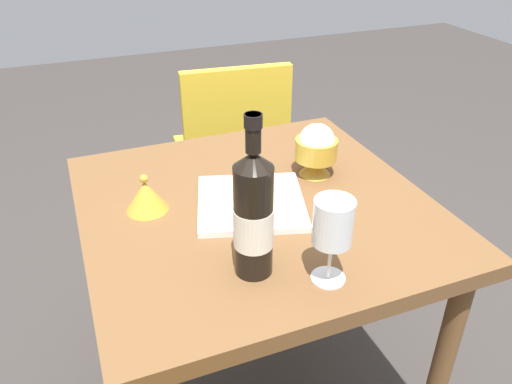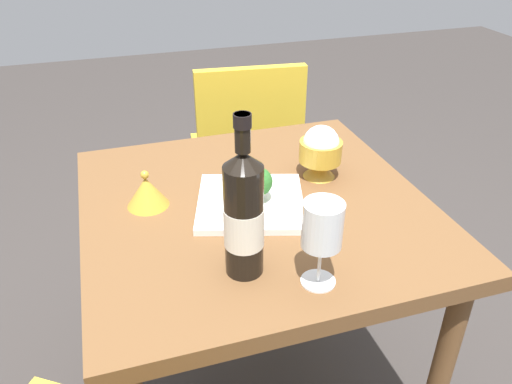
{
  "view_description": "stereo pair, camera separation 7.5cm",
  "coord_description": "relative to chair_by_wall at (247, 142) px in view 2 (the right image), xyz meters",
  "views": [
    {
      "loc": [
        0.97,
        -0.38,
        1.39
      ],
      "look_at": [
        0.0,
        0.0,
        0.76
      ],
      "focal_mm": 35.64,
      "sensor_mm": 36.0,
      "label": 1
    },
    {
      "loc": [
        0.99,
        -0.31,
        1.39
      ],
      "look_at": [
        0.0,
        0.0,
        0.76
      ],
      "focal_mm": 35.64,
      "sensor_mm": 36.0,
      "label": 2
    }
  ],
  "objects": [
    {
      "name": "dining_table",
      "position": [
        0.74,
        -0.2,
        0.11
      ],
      "size": [
        0.82,
        0.82,
        0.73
      ],
      "color": "brown",
      "rests_on": "ground_plane"
    },
    {
      "name": "chair_by_wall",
      "position": [
        0.0,
        0.0,
        0.0
      ],
      "size": [
        0.44,
        0.44,
        0.85
      ],
      "rotation": [
        0.0,
        0.0,
        1.47
      ],
      "color": "gold",
      "rests_on": "ground_plane"
    },
    {
      "name": "wine_bottle",
      "position": [
        0.97,
        -0.29,
        0.33
      ],
      "size": [
        0.08,
        0.08,
        0.33
      ],
      "color": "black",
      "rests_on": "dining_table"
    },
    {
      "name": "wine_glass",
      "position": [
        1.05,
        -0.17,
        0.33
      ],
      "size": [
        0.08,
        0.08,
        0.18
      ],
      "color": "white",
      "rests_on": "dining_table"
    },
    {
      "name": "rice_bowl",
      "position": [
        0.66,
        0.0,
        0.28
      ],
      "size": [
        0.11,
        0.11,
        0.14
      ],
      "color": "gold",
      "rests_on": "dining_table"
    },
    {
      "name": "rice_bowl_lid",
      "position": [
        0.67,
        -0.45,
        0.24
      ],
      "size": [
        0.1,
        0.1,
        0.09
      ],
      "color": "gold",
      "rests_on": "dining_table"
    },
    {
      "name": "serving_plate",
      "position": [
        0.75,
        -0.21,
        0.21
      ],
      "size": [
        0.31,
        0.31,
        0.02
      ],
      "rotation": [
        0.0,
        0.0,
        -0.29
      ],
      "color": "white",
      "rests_on": "dining_table"
    },
    {
      "name": "broccoli_floret",
      "position": [
        0.76,
        -0.2,
        0.27
      ],
      "size": [
        0.07,
        0.07,
        0.09
      ],
      "color": "#729E4C",
      "rests_on": "serving_plate"
    },
    {
      "name": "carrot_garnish_left",
      "position": [
        0.68,
        -0.17,
        0.25
      ],
      "size": [
        0.04,
        0.04,
        0.06
      ],
      "color": "orange",
      "rests_on": "serving_plate"
    },
    {
      "name": "carrot_garnish_right",
      "position": [
        0.81,
        -0.26,
        0.25
      ],
      "size": [
        0.03,
        0.03,
        0.05
      ],
      "color": "orange",
      "rests_on": "serving_plate"
    }
  ]
}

